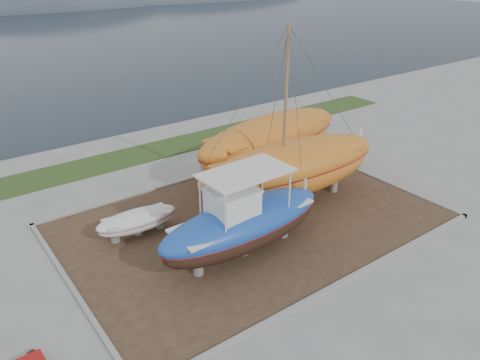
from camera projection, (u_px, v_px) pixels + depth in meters
ground at (307, 259)px, 20.75m from camera, size 140.00×140.00×0.00m
dirt_patch at (252, 221)px, 23.64m from camera, size 18.00×12.00×0.06m
curb_frame at (252, 221)px, 23.62m from camera, size 18.60×12.60×0.15m
grass_strip at (149, 152)px, 31.99m from camera, size 44.00×3.00×0.08m
blue_caique at (244, 215)px, 20.16m from camera, size 8.44×2.85×4.03m
white_dinghy at (137, 223)px, 22.26m from camera, size 4.02×1.68×1.19m
orange_sailboat at (294, 122)px, 23.12m from camera, size 11.06×3.98×9.31m
orange_bare_hull at (271, 147)px, 27.97m from camera, size 11.24×4.57×3.58m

